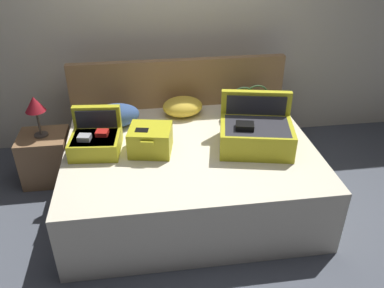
{
  "coord_description": "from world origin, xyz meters",
  "views": [
    {
      "loc": [
        -0.38,
        -2.4,
        2.28
      ],
      "look_at": [
        0.0,
        0.28,
        0.67
      ],
      "focal_mm": 36.9,
      "sensor_mm": 36.0,
      "label": 1
    }
  ],
  "objects_px": {
    "table_lamp": "(35,106)",
    "hard_case_small": "(150,140)",
    "bed": "(190,175)",
    "hard_case_medium": "(96,139)",
    "pillow_center_head": "(114,116)",
    "nightstand": "(46,157)",
    "duffel_bag": "(248,105)",
    "pillow_near_headboard": "(183,106)",
    "hard_case_large": "(256,133)"
  },
  "relations": [
    {
      "from": "hard_case_small",
      "to": "nightstand",
      "type": "relative_size",
      "value": 0.8
    },
    {
      "from": "nightstand",
      "to": "hard_case_medium",
      "type": "bearing_deg",
      "value": -40.93
    },
    {
      "from": "hard_case_medium",
      "to": "nightstand",
      "type": "relative_size",
      "value": 0.88
    },
    {
      "from": "hard_case_medium",
      "to": "duffel_bag",
      "type": "height_order",
      "value": "hard_case_medium"
    },
    {
      "from": "hard_case_large",
      "to": "hard_case_medium",
      "type": "xyz_separation_m",
      "value": [
        -1.3,
        0.13,
        -0.03
      ]
    },
    {
      "from": "hard_case_large",
      "to": "hard_case_medium",
      "type": "relative_size",
      "value": 1.58
    },
    {
      "from": "hard_case_medium",
      "to": "duffel_bag",
      "type": "relative_size",
      "value": 0.82
    },
    {
      "from": "nightstand",
      "to": "hard_case_small",
      "type": "bearing_deg",
      "value": -29.5
    },
    {
      "from": "pillow_near_headboard",
      "to": "nightstand",
      "type": "xyz_separation_m",
      "value": [
        -1.33,
        -0.07,
        -0.42
      ]
    },
    {
      "from": "hard_case_small",
      "to": "nightstand",
      "type": "xyz_separation_m",
      "value": [
        -0.99,
        0.56,
        -0.44
      ]
    },
    {
      "from": "table_lamp",
      "to": "pillow_center_head",
      "type": "bearing_deg",
      "value": -5.96
    },
    {
      "from": "bed",
      "to": "nightstand",
      "type": "height_order",
      "value": "bed"
    },
    {
      "from": "duffel_bag",
      "to": "nightstand",
      "type": "bearing_deg",
      "value": 178.14
    },
    {
      "from": "bed",
      "to": "duffel_bag",
      "type": "relative_size",
      "value": 3.98
    },
    {
      "from": "hard_case_small",
      "to": "duffel_bag",
      "type": "xyz_separation_m",
      "value": [
        0.95,
        0.5,
        0.01
      ]
    },
    {
      "from": "duffel_bag",
      "to": "hard_case_large",
      "type": "bearing_deg",
      "value": -98.63
    },
    {
      "from": "bed",
      "to": "hard_case_small",
      "type": "height_order",
      "value": "hard_case_small"
    },
    {
      "from": "pillow_center_head",
      "to": "nightstand",
      "type": "bearing_deg",
      "value": 174.04
    },
    {
      "from": "hard_case_small",
      "to": "table_lamp",
      "type": "height_order",
      "value": "table_lamp"
    },
    {
      "from": "hard_case_medium",
      "to": "duffel_bag",
      "type": "xyz_separation_m",
      "value": [
        1.39,
        0.41,
        0.02
      ]
    },
    {
      "from": "hard_case_medium",
      "to": "nightstand",
      "type": "xyz_separation_m",
      "value": [
        -0.55,
        0.48,
        -0.43
      ]
    },
    {
      "from": "nightstand",
      "to": "hard_case_large",
      "type": "bearing_deg",
      "value": -18.19
    },
    {
      "from": "hard_case_large",
      "to": "duffel_bag",
      "type": "relative_size",
      "value": 1.28
    },
    {
      "from": "duffel_bag",
      "to": "bed",
      "type": "bearing_deg",
      "value": -142.41
    },
    {
      "from": "table_lamp",
      "to": "hard_case_small",
      "type": "bearing_deg",
      "value": -29.5
    },
    {
      "from": "bed",
      "to": "hard_case_small",
      "type": "xyz_separation_m",
      "value": [
        -0.33,
        -0.02,
        0.4
      ]
    },
    {
      "from": "pillow_center_head",
      "to": "table_lamp",
      "type": "height_order",
      "value": "table_lamp"
    },
    {
      "from": "bed",
      "to": "hard_case_medium",
      "type": "distance_m",
      "value": 0.86
    },
    {
      "from": "bed",
      "to": "hard_case_small",
      "type": "bearing_deg",
      "value": -176.49
    },
    {
      "from": "bed",
      "to": "pillow_near_headboard",
      "type": "bearing_deg",
      "value": 88.92
    },
    {
      "from": "pillow_center_head",
      "to": "pillow_near_headboard",
      "type": "bearing_deg",
      "value": 12.59
    },
    {
      "from": "bed",
      "to": "table_lamp",
      "type": "distance_m",
      "value": 1.51
    },
    {
      "from": "duffel_bag",
      "to": "pillow_near_headboard",
      "type": "height_order",
      "value": "duffel_bag"
    },
    {
      "from": "hard_case_large",
      "to": "pillow_center_head",
      "type": "xyz_separation_m",
      "value": [
        -1.17,
        0.54,
        -0.03
      ]
    },
    {
      "from": "duffel_bag",
      "to": "pillow_center_head",
      "type": "xyz_separation_m",
      "value": [
        -1.25,
        -0.01,
        -0.02
      ]
    },
    {
      "from": "bed",
      "to": "hard_case_small",
      "type": "relative_size",
      "value": 5.39
    },
    {
      "from": "hard_case_large",
      "to": "nightstand",
      "type": "distance_m",
      "value": 2.01
    },
    {
      "from": "bed",
      "to": "hard_case_small",
      "type": "distance_m",
      "value": 0.51
    },
    {
      "from": "pillow_near_headboard",
      "to": "hard_case_large",
      "type": "bearing_deg",
      "value": -52.31
    },
    {
      "from": "hard_case_small",
      "to": "pillow_center_head",
      "type": "xyz_separation_m",
      "value": [
        -0.3,
        0.49,
        -0.01
      ]
    },
    {
      "from": "pillow_center_head",
      "to": "nightstand",
      "type": "height_order",
      "value": "pillow_center_head"
    },
    {
      "from": "hard_case_small",
      "to": "nightstand",
      "type": "height_order",
      "value": "hard_case_small"
    },
    {
      "from": "pillow_center_head",
      "to": "table_lamp",
      "type": "relative_size",
      "value": 1.17
    },
    {
      "from": "nightstand",
      "to": "bed",
      "type": "bearing_deg",
      "value": -22.31
    },
    {
      "from": "bed",
      "to": "duffel_bag",
      "type": "xyz_separation_m",
      "value": [
        0.62,
        0.48,
        0.41
      ]
    },
    {
      "from": "bed",
      "to": "table_lamp",
      "type": "bearing_deg",
      "value": 157.69
    },
    {
      "from": "hard_case_medium",
      "to": "nightstand",
      "type": "bearing_deg",
      "value": 144.51
    },
    {
      "from": "bed",
      "to": "pillow_center_head",
      "type": "relative_size",
      "value": 4.56
    },
    {
      "from": "pillow_near_headboard",
      "to": "table_lamp",
      "type": "relative_size",
      "value": 0.99
    },
    {
      "from": "bed",
      "to": "nightstand",
      "type": "xyz_separation_m",
      "value": [
        -1.32,
        0.54,
        -0.04
      ]
    }
  ]
}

